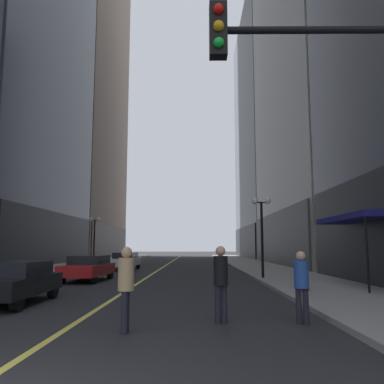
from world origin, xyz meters
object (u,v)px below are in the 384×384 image
at_px(car_white, 125,260).
at_px(pedestrian_in_blue_hoodie, 301,281).
at_px(pedestrian_in_black_coat, 221,278).
at_px(fire_hydrant_right, 305,284).
at_px(traffic_light_near_right, 359,119).
at_px(street_lamp_right_mid, 262,219).
at_px(street_lamp_left_far, 95,230).
at_px(car_red, 88,267).
at_px(car_black, 12,281).
at_px(pedestrian_in_tan_trench, 126,282).

bearing_deg(car_white, pedestrian_in_blue_hoodie, -70.06).
height_order(car_white, pedestrian_in_black_coat, pedestrian_in_black_coat).
bearing_deg(fire_hydrant_right, car_white, 120.25).
relative_size(pedestrian_in_blue_hoodie, traffic_light_near_right, 0.30).
xyz_separation_m(pedestrian_in_black_coat, pedestrian_in_blue_hoodie, (1.90, -0.08, -0.08)).
relative_size(traffic_light_near_right, street_lamp_right_mid, 1.28).
bearing_deg(pedestrian_in_blue_hoodie, fire_hydrant_right, 74.50).
xyz_separation_m(street_lamp_left_far, street_lamp_right_mid, (12.80, -15.07, 0.00)).
height_order(car_red, fire_hydrant_right, car_red).
distance_m(pedestrian_in_black_coat, street_lamp_right_mid, 12.58).
distance_m(street_lamp_right_mid, fire_hydrant_right, 7.08).
bearing_deg(traffic_light_near_right, car_white, 107.26).
distance_m(street_lamp_left_far, fire_hydrant_right, 25.47).
relative_size(pedestrian_in_black_coat, traffic_light_near_right, 0.32).
bearing_deg(car_black, pedestrian_in_blue_hoodie, -21.09).
bearing_deg(street_lamp_right_mid, pedestrian_in_tan_trench, -110.99).
bearing_deg(car_white, car_black, -90.99).
relative_size(pedestrian_in_tan_trench, fire_hydrant_right, 2.23).
height_order(car_black, street_lamp_left_far, street_lamp_left_far).
bearing_deg(pedestrian_in_tan_trench, pedestrian_in_blue_hoodie, 14.60).
xyz_separation_m(pedestrian_in_black_coat, traffic_light_near_right, (1.92, -3.82, 2.68)).
relative_size(car_white, street_lamp_right_mid, 1.08).
xyz_separation_m(car_red, pedestrian_in_tan_trench, (4.14, -12.71, 0.33)).
relative_size(car_red, pedestrian_in_blue_hoodie, 2.70).
distance_m(car_white, pedestrian_in_blue_hoodie, 23.43).
bearing_deg(traffic_light_near_right, fire_hydrant_right, 80.62).
distance_m(pedestrian_in_tan_trench, fire_hydrant_right, 8.70).
bearing_deg(car_red, pedestrian_in_black_coat, -61.82).
bearing_deg(pedestrian_in_tan_trench, fire_hydrant_right, 50.31).
bearing_deg(car_red, street_lamp_right_mid, 2.69).
relative_size(car_red, traffic_light_near_right, 0.81).
relative_size(pedestrian_in_tan_trench, street_lamp_left_far, 0.40).
height_order(pedestrian_in_black_coat, street_lamp_right_mid, street_lamp_right_mid).
height_order(pedestrian_in_black_coat, pedestrian_in_blue_hoodie, pedestrian_in_black_coat).
xyz_separation_m(car_black, car_white, (0.33, 18.82, -0.00)).
xyz_separation_m(street_lamp_left_far, fire_hydrant_right, (13.30, -21.53, -2.86)).
bearing_deg(pedestrian_in_tan_trench, car_white, 99.87).
distance_m(pedestrian_in_blue_hoodie, traffic_light_near_right, 4.65).
bearing_deg(car_black, street_lamp_right_mid, 43.48).
xyz_separation_m(pedestrian_in_tan_trench, fire_hydrant_right, (5.54, 6.68, -0.65)).
bearing_deg(street_lamp_right_mid, pedestrian_in_black_coat, -103.85).
relative_size(car_black, street_lamp_right_mid, 0.97).
bearing_deg(traffic_light_near_right, street_lamp_right_mid, 86.21).
relative_size(car_black, pedestrian_in_blue_hoodie, 2.56).
bearing_deg(fire_hydrant_right, pedestrian_in_tan_trench, -129.69).
height_order(car_red, street_lamp_right_mid, street_lamp_right_mid).
xyz_separation_m(car_black, street_lamp_left_far, (-3.42, 23.96, 2.54)).
relative_size(car_black, traffic_light_near_right, 0.76).
height_order(car_black, car_red, same).
bearing_deg(car_red, car_white, 89.32).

